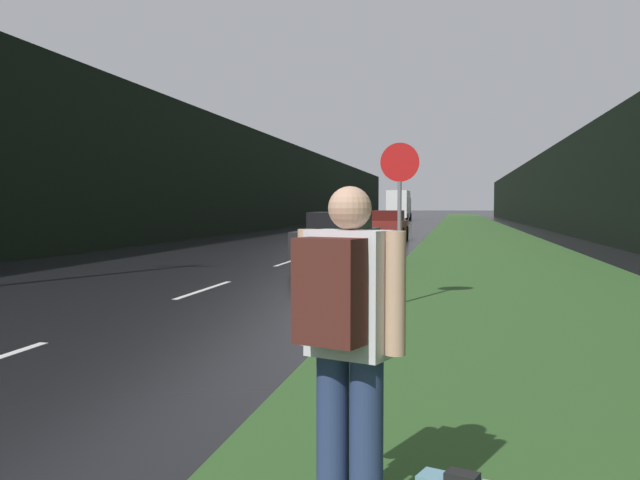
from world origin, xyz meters
TOP-DOWN VIEW (x-y plane):
  - grass_verge at (6.42, 40.00)m, footprint 6.00×240.00m
  - lane_stripe_c at (0.00, 13.34)m, footprint 0.12×3.00m
  - lane_stripe_d at (0.00, 20.34)m, footprint 0.12×3.00m
  - lane_stripe_e at (0.00, 27.34)m, footprint 0.12×3.00m
  - treeline_far_side at (-9.42, 50.00)m, footprint 2.00×140.00m
  - treeline_near_side at (12.42, 50.00)m, footprint 2.00×140.00m
  - stop_sign at (4.07, 12.00)m, footprint 0.67×0.07m
  - hitchhiker_with_backpack at (4.47, 3.75)m, footprint 0.59×0.52m
  - car_passing_near at (1.71, 19.68)m, footprint 1.98×4.76m
  - car_passing_far at (1.71, 34.03)m, footprint 1.83×4.14m
  - delivery_truck at (-1.71, 82.48)m, footprint 2.54×8.66m

SIDE VIEW (x-z plane):
  - lane_stripe_c at x=0.00m, z-range 0.00..0.01m
  - lane_stripe_d at x=0.00m, z-range 0.00..0.01m
  - lane_stripe_e at x=0.00m, z-range 0.00..0.01m
  - grass_verge at x=6.42m, z-range 0.00..0.02m
  - car_passing_far at x=1.71m, z-range 0.01..1.51m
  - car_passing_near at x=1.71m, z-range 0.01..1.55m
  - hitchhiker_with_backpack at x=4.47m, z-range 0.13..1.93m
  - stop_sign at x=4.07m, z-range 0.31..3.10m
  - delivery_truck at x=-1.71m, z-range 0.10..3.68m
  - treeline_near_side at x=12.42m, z-range 0.00..5.81m
  - treeline_far_side at x=-9.42m, z-range 0.00..6.95m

